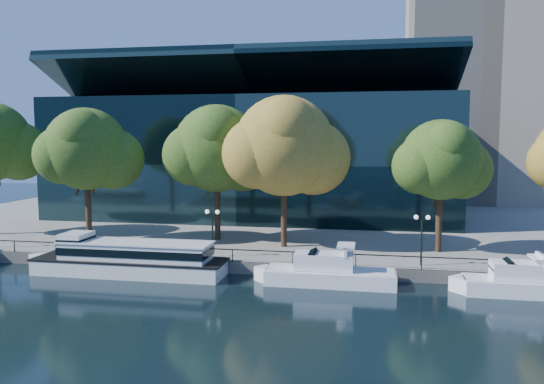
% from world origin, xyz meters
% --- Properties ---
extents(ground, '(160.00, 160.00, 0.00)m').
position_xyz_m(ground, '(0.00, 0.00, 0.00)').
color(ground, black).
rests_on(ground, ground).
extents(promenade, '(90.00, 67.08, 1.00)m').
position_xyz_m(promenade, '(0.00, 36.38, 0.50)').
color(promenade, slate).
rests_on(promenade, ground).
extents(railing, '(88.20, 0.08, 0.99)m').
position_xyz_m(railing, '(0.00, 3.25, 1.94)').
color(railing, black).
rests_on(railing, promenade).
extents(convention_building, '(50.00, 24.57, 21.43)m').
position_xyz_m(convention_building, '(-4.00, 31.79, 8.51)').
color(convention_building, black).
rests_on(convention_building, ground).
extents(office_tower, '(22.50, 22.50, 65.90)m').
position_xyz_m(office_tower, '(28.00, 55.00, 33.02)').
color(office_tower, tan).
rests_on(office_tower, ground).
extents(tour_boat, '(17.29, 3.86, 3.28)m').
position_xyz_m(tour_boat, '(-8.49, 1.28, 1.40)').
color(tour_boat, silver).
rests_on(tour_boat, ground).
extents(cruiser_near, '(10.81, 2.78, 3.13)m').
position_xyz_m(cruiser_near, '(7.72, 1.16, 0.97)').
color(cruiser_near, white).
rests_on(cruiser_near, ground).
extents(cruiser_far, '(9.21, 2.55, 3.01)m').
position_xyz_m(cruiser_far, '(21.42, 0.91, 0.96)').
color(cruiser_far, white).
rests_on(cruiser_far, ground).
extents(tree_1, '(9.91, 8.12, 12.97)m').
position_xyz_m(tree_1, '(-15.77, 8.82, 9.83)').
color(tree_1, black).
rests_on(tree_1, promenade).
extents(tree_2, '(10.71, 8.78, 13.33)m').
position_xyz_m(tree_2, '(-3.65, 11.99, 9.86)').
color(tree_2, black).
rests_on(tree_2, promenade).
extents(tree_3, '(11.52, 9.45, 13.96)m').
position_xyz_m(tree_3, '(3.39, 9.79, 10.15)').
color(tree_3, black).
rests_on(tree_3, promenade).
extents(tree_4, '(8.82, 7.23, 11.69)m').
position_xyz_m(tree_4, '(17.19, 10.07, 9.00)').
color(tree_4, black).
rests_on(tree_4, promenade).
extents(lamp_1, '(1.26, 0.36, 4.03)m').
position_xyz_m(lamp_1, '(-2.06, 4.50, 3.98)').
color(lamp_1, black).
rests_on(lamp_1, promenade).
extents(lamp_2, '(1.26, 0.36, 4.03)m').
position_xyz_m(lamp_2, '(15.06, 4.50, 3.98)').
color(lamp_2, black).
rests_on(lamp_2, promenade).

